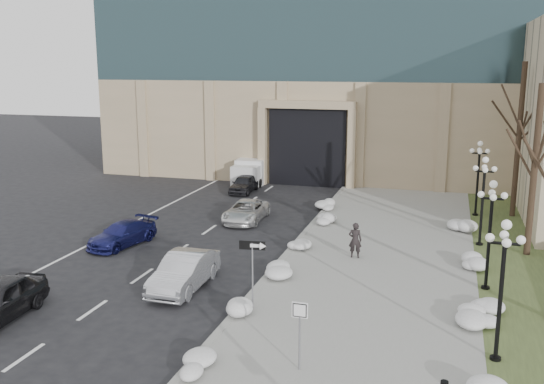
{
  "coord_description": "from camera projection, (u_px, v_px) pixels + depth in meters",
  "views": [
    {
      "loc": [
        6.44,
        -13.21,
        9.5
      ],
      "look_at": [
        -1.38,
        13.41,
        3.5
      ],
      "focal_mm": 40.0,
      "sensor_mm": 36.0,
      "label": 1
    }
  ],
  "objects": [
    {
      "name": "snow_clump_e",
      "position": [
        297.0,
        246.0,
        30.73
      ],
      "size": [
        1.1,
        1.6,
        0.36
      ],
      "primitive_type": "ellipsoid",
      "color": "silver",
      "rests_on": "sidewalk"
    },
    {
      "name": "car_b",
      "position": [
        184.0,
        272.0,
        25.71
      ],
      "size": [
        1.66,
        4.62,
        1.52
      ],
      "primitive_type": "imported",
      "rotation": [
        0.0,
        0.0,
        0.01
      ],
      "color": "#B3B5BB",
      "rests_on": "ground"
    },
    {
      "name": "lamppost_b",
      "position": [
        491.0,
        221.0,
        24.96
      ],
      "size": [
        1.18,
        1.18,
        4.76
      ],
      "color": "black",
      "rests_on": "ground"
    },
    {
      "name": "sidewalk",
      "position": [
        375.0,
        267.0,
        28.32
      ],
      "size": [
        9.0,
        40.0,
        0.12
      ],
      "primitive_type": "cube",
      "color": "gray",
      "rests_on": "ground"
    },
    {
      "name": "snow_clump_i",
      "position": [
        477.0,
        318.0,
        22.18
      ],
      "size": [
        1.1,
        1.6,
        0.36
      ],
      "primitive_type": "ellipsoid",
      "color": "silver",
      "rests_on": "sidewalk"
    },
    {
      "name": "snow_clump_j",
      "position": [
        473.0,
        263.0,
        28.18
      ],
      "size": [
        1.1,
        1.6,
        0.36
      ],
      "primitive_type": "ellipsoid",
      "color": "silver",
      "rests_on": "sidewalk"
    },
    {
      "name": "grass_strip",
      "position": [
        524.0,
        282.0,
        26.53
      ],
      "size": [
        4.0,
        40.0,
        0.1
      ],
      "primitive_type": "cube",
      "color": "#3C4924",
      "rests_on": "ground"
    },
    {
      "name": "snow_clump_f",
      "position": [
        323.0,
        220.0,
        35.87
      ],
      "size": [
        1.1,
        1.6,
        0.36
      ],
      "primitive_type": "ellipsoid",
      "color": "silver",
      "rests_on": "sidewalk"
    },
    {
      "name": "snow_clump_c",
      "position": [
        241.0,
        308.0,
        23.03
      ],
      "size": [
        1.1,
        1.6,
        0.36
      ],
      "primitive_type": "ellipsoid",
      "color": "silver",
      "rests_on": "sidewalk"
    },
    {
      "name": "snow_clump_d",
      "position": [
        272.0,
        272.0,
        26.95
      ],
      "size": [
        1.1,
        1.6,
        0.36
      ],
      "primitive_type": "ellipsoid",
      "color": "silver",
      "rests_on": "sidewalk"
    },
    {
      "name": "tree_mid",
      "position": [
        537.0,
        146.0,
        28.99
      ],
      "size": [
        3.2,
        3.2,
        8.5
      ],
      "color": "black",
      "rests_on": "ground"
    },
    {
      "name": "snow_clump_k",
      "position": [
        484.0,
        302.0,
        23.65
      ],
      "size": [
        1.1,
        1.6,
        0.36
      ],
      "primitive_type": "ellipsoid",
      "color": "silver",
      "rests_on": "sidewalk"
    },
    {
      "name": "box_truck",
      "position": [
        254.0,
        170.0,
        48.63
      ],
      "size": [
        2.47,
        6.32,
        1.98
      ],
      "rotation": [
        0.0,
        0.0,
        0.05
      ],
      "color": "silver",
      "rests_on": "ground"
    },
    {
      "name": "keep_sign",
      "position": [
        300.0,
        321.0,
        18.5
      ],
      "size": [
        0.5,
        0.07,
        2.34
      ],
      "rotation": [
        0.0,
        0.0,
        -0.0
      ],
      "color": "slate",
      "rests_on": "ground"
    },
    {
      "name": "lamppost_d",
      "position": [
        479.0,
        168.0,
        37.15
      ],
      "size": [
        1.18,
        1.18,
        4.76
      ],
      "color": "black",
      "rests_on": "ground"
    },
    {
      "name": "curb",
      "position": [
        283.0,
        259.0,
        29.56
      ],
      "size": [
        0.3,
        40.0,
        0.14
      ],
      "primitive_type": "cube",
      "color": "gray",
      "rests_on": "ground"
    },
    {
      "name": "snow_clump_b",
      "position": [
        204.0,
        367.0,
        18.6
      ],
      "size": [
        1.1,
        1.6,
        0.36
      ],
      "primitive_type": "ellipsoid",
      "color": "silver",
      "rests_on": "sidewalk"
    },
    {
      "name": "one_way_sign",
      "position": [
        257.0,
        254.0,
        22.97
      ],
      "size": [
        1.07,
        0.3,
        2.84
      ],
      "rotation": [
        0.0,
        0.0,
        0.12
      ],
      "color": "slate",
      "rests_on": "ground"
    },
    {
      "name": "car_e",
      "position": [
        244.0,
        184.0,
        44.69
      ],
      "size": [
        1.69,
        3.85,
        1.29
      ],
      "primitive_type": "imported",
      "rotation": [
        0.0,
        0.0,
        0.05
      ],
      "color": "#28282C",
      "rests_on": "ground"
    },
    {
      "name": "snow_clump_l",
      "position": [
        461.0,
        226.0,
        34.45
      ],
      "size": [
        1.1,
        1.6,
        0.36
      ],
      "primitive_type": "ellipsoid",
      "color": "silver",
      "rests_on": "sidewalk"
    },
    {
      "name": "car_c",
      "position": [
        122.0,
        234.0,
        31.79
      ],
      "size": [
        2.61,
        4.51,
        1.23
      ],
      "primitive_type": "imported",
      "rotation": [
        0.0,
        0.0,
        -0.22
      ],
      "color": "navy",
      "rests_on": "ground"
    },
    {
      "name": "lamppost_c",
      "position": [
        483.0,
        189.0,
        31.05
      ],
      "size": [
        1.18,
        1.18,
        4.76
      ],
      "color": "black",
      "rests_on": "ground"
    },
    {
      "name": "lamppost_a",
      "position": [
        503.0,
        272.0,
        18.86
      ],
      "size": [
        1.18,
        1.18,
        4.76
      ],
      "color": "black",
      "rests_on": "ground"
    },
    {
      "name": "car_d",
      "position": [
        246.0,
        211.0,
        36.63
      ],
      "size": [
        2.2,
        4.53,
        1.24
      ],
      "primitive_type": "imported",
      "rotation": [
        0.0,
        0.0,
        0.03
      ],
      "color": "silver",
      "rests_on": "ground"
    },
    {
      "name": "tree_far",
      "position": [
        520.0,
        118.0,
        36.36
      ],
      "size": [
        3.2,
        3.2,
        9.5
      ],
      "color": "black",
      "rests_on": "ground"
    },
    {
      "name": "pedestrian",
      "position": [
        355.0,
        240.0,
        29.39
      ],
      "size": [
        0.67,
        0.47,
        1.76
      ],
      "primitive_type": "imported",
      "rotation": [
        0.0,
        0.0,
        3.22
      ],
      "color": "black",
      "rests_on": "sidewalk"
    },
    {
      "name": "snow_clump_g",
      "position": [
        330.0,
        206.0,
        39.34
      ],
      "size": [
        1.1,
        1.6,
        0.36
      ],
      "primitive_type": "ellipsoid",
      "color": "silver",
      "rests_on": "sidewalk"
    }
  ]
}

